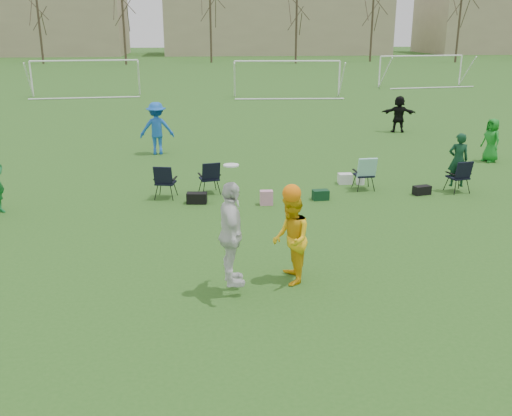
{
  "coord_description": "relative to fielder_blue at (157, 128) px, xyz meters",
  "views": [
    {
      "loc": [
        -2.46,
        -7.97,
        4.68
      ],
      "look_at": [
        -1.32,
        2.72,
        1.25
      ],
      "focal_mm": 40.0,
      "sensor_mm": 36.0,
      "label": 1
    }
  ],
  "objects": [
    {
      "name": "ground",
      "position": [
        3.92,
        -13.81,
        -0.99
      ],
      "size": [
        260.0,
        260.0,
        0.0
      ],
      "primitive_type": "plane",
      "color": "#29581B",
      "rests_on": "ground"
    },
    {
      "name": "fielder_blue",
      "position": [
        0.0,
        0.0,
        0.0
      ],
      "size": [
        1.31,
        0.8,
        1.98
      ],
      "primitive_type": "imported",
      "rotation": [
        0.0,
        0.0,
        3.19
      ],
      "color": "blue",
      "rests_on": "ground"
    },
    {
      "name": "fielder_green_far",
      "position": [
        12.03,
        -2.57,
        -0.21
      ],
      "size": [
        0.7,
        0.87,
        1.56
      ],
      "primitive_type": "imported",
      "rotation": [
        0.0,
        0.0,
        -1.27
      ],
      "color": "#157B1F",
      "rests_on": "ground"
    },
    {
      "name": "fielder_black",
      "position": [
        10.79,
        3.62,
        -0.15
      ],
      "size": [
        1.63,
        0.85,
        1.68
      ],
      "primitive_type": "imported",
      "rotation": [
        0.0,
        0.0,
        2.9
      ],
      "color": "black",
      "rests_on": "ground"
    },
    {
      "name": "center_contest",
      "position": [
        2.6,
        -12.1,
        0.04
      ],
      "size": [
        1.75,
        1.4,
        2.44
      ],
      "color": "white",
      "rests_on": "ground"
    },
    {
      "name": "sideline_setup",
      "position": [
        5.34,
        -5.97,
        -0.46
      ],
      "size": [
        9.24,
        2.19,
        1.74
      ],
      "color": "#0E361F",
      "rests_on": "ground"
    },
    {
      "name": "goal_left",
      "position": [
        -6.08,
        20.19,
        0.94
      ],
      "size": [
        7.39,
        0.76,
        2.46
      ],
      "rotation": [
        0.0,
        0.0,
        0.09
      ],
      "color": "white",
      "rests_on": "ground"
    },
    {
      "name": "goal_mid",
      "position": [
        7.92,
        18.19,
        0.94
      ],
      "size": [
        7.4,
        0.63,
        2.46
      ],
      "rotation": [
        0.0,
        0.0,
        -0.07
      ],
      "color": "white",
      "rests_on": "ground"
    },
    {
      "name": "goal_right",
      "position": [
        19.92,
        24.19,
        0.94
      ],
      "size": [
        7.35,
        1.14,
        2.46
      ],
      "rotation": [
        0.0,
        0.0,
        0.14
      ],
      "color": "white",
      "rests_on": "ground"
    },
    {
      "name": "tree_line",
      "position": [
        4.16,
        56.03,
        4.1
      ],
      "size": [
        110.28,
        3.28,
        11.4
      ],
      "color": "#382B21",
      "rests_on": "ground"
    },
    {
      "name": "building_row",
      "position": [
        10.65,
        82.19,
        5.0
      ],
      "size": [
        126.0,
        16.0,
        13.0
      ],
      "color": "tan",
      "rests_on": "ground"
    }
  ]
}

